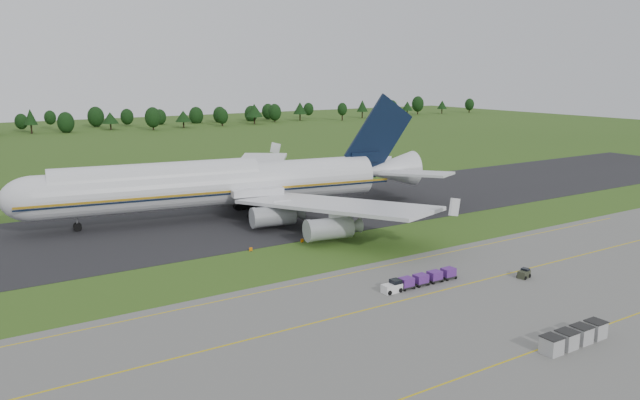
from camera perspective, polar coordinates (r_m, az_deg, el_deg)
ground at (r=95.63m, az=-0.30°, el=-5.06°), size 600.00×600.00×0.00m
apron at (r=71.03m, az=14.90°, el=-11.56°), size 300.00×52.00×0.06m
taxiway at (r=119.39m, az=-7.53°, el=-1.72°), size 300.00×40.00×0.08m
apron_markings at (r=75.50m, az=10.92°, el=-9.91°), size 300.00×30.20×0.01m
tree_line at (r=300.76m, az=-25.99°, el=6.44°), size 528.46×23.86×11.80m
aircraft at (r=120.25m, az=-8.77°, el=1.52°), size 82.22×78.88×22.99m
baggage_train at (r=83.09m, az=9.04°, el=-7.23°), size 12.04×1.54×1.48m
utility_cart at (r=89.54m, az=18.14°, el=-6.48°), size 2.02×1.48×1.00m
uld_row at (r=70.20m, az=22.22°, el=-11.51°), size 9.06×1.86×1.84m
edge_markers at (r=100.25m, az=-3.95°, el=-4.13°), size 9.89×0.30×0.60m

